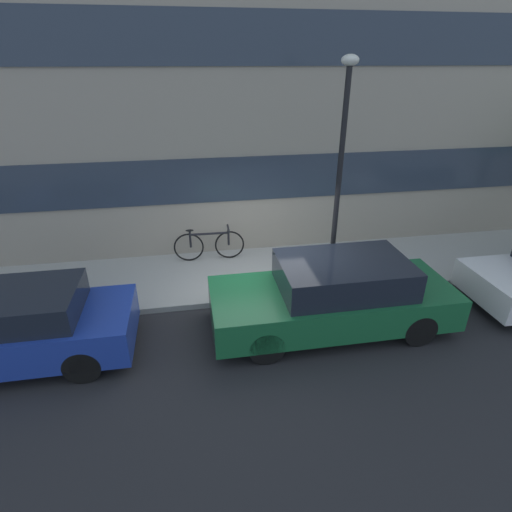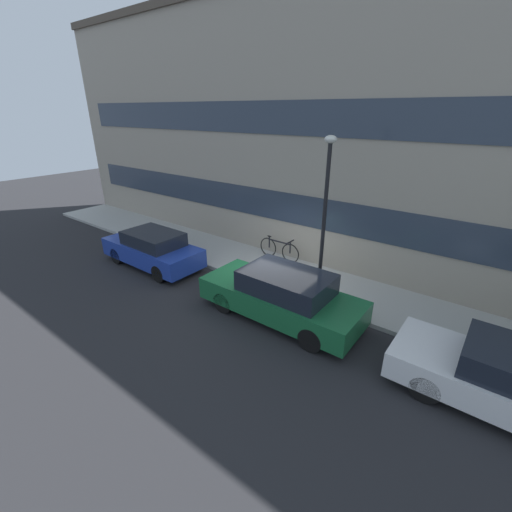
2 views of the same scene
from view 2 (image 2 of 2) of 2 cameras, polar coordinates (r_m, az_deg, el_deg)
ground_plane at (r=11.17m, az=2.13°, el=-5.75°), size 56.00×56.00×0.00m
sidewalk_strip at (r=12.08m, az=5.61°, el=-3.16°), size 28.00×2.52×0.13m
rowhouse_facade at (r=12.34m, az=10.99°, el=19.50°), size 28.00×1.02×9.36m
parked_car_blue at (r=13.17m, az=-16.84°, el=1.13°), size 4.05×1.61×1.35m
parked_car_green at (r=9.49m, az=4.31°, el=-6.52°), size 4.58×1.75×1.43m
fire_hydrant at (r=14.57m, az=-13.29°, el=2.81°), size 0.48×0.27×0.69m
bicycle at (r=12.97m, az=3.88°, el=1.18°), size 1.77×0.44×0.85m
lamp_post at (r=9.55m, az=11.47°, el=8.26°), size 0.32×0.32×4.70m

